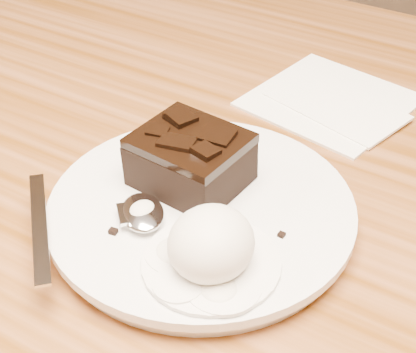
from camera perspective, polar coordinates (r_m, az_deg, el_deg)
The scene contains 10 objects.
plate at distance 0.52m, azimuth -0.58°, elevation -3.20°, with size 0.24×0.24×0.02m, color silver.
brownie at distance 0.53m, azimuth -1.51°, elevation 1.19°, with size 0.08×0.07×0.04m, color black.
ice_cream_scoop at distance 0.45m, azimuth 0.28°, elevation -5.78°, with size 0.06×0.06×0.05m, color silver.
melt_puddle at distance 0.46m, azimuth 0.27°, elevation -7.50°, with size 0.10×0.10×0.00m, color white.
spoon at distance 0.50m, azimuth -5.65°, elevation -3.25°, with size 0.03×0.18×0.01m, color silver, non-canonical shape.
napkin at distance 0.69m, azimuth 10.46°, elevation 6.50°, with size 0.14×0.14×0.01m, color white.
crumb_a at distance 0.49m, azimuth -8.15°, elevation -4.70°, with size 0.01×0.01×0.00m, color black.
crumb_b at distance 0.49m, azimuth 6.33°, elevation -5.00°, with size 0.01×0.01×0.00m, color black.
crumb_c at distance 0.48m, azimuth 2.75°, elevation -6.15°, with size 0.01×0.00×0.00m, color black.
crumb_d at distance 0.50m, azimuth -6.71°, elevation -3.78°, with size 0.01×0.01×0.00m, color black.
Camera 1 is at (0.27, -0.41, 1.10)m, focal length 57.31 mm.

